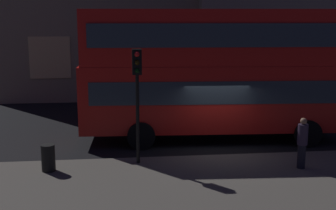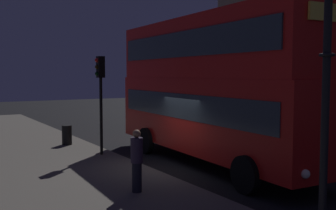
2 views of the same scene
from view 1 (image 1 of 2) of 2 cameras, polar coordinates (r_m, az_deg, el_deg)
name	(u,v)px [view 1 (image 1 of 2)]	position (r m, az deg, el deg)	size (l,w,h in m)	color
ground_plane	(218,152)	(17.67, 6.31, -5.87)	(80.00, 80.00, 0.00)	black
sidewalk_slab	(250,193)	(13.77, 10.24, -10.84)	(44.00, 7.13, 0.12)	#5B564F
double_decker_bus	(213,68)	(18.70, 5.67, 4.60)	(10.97, 3.18, 5.39)	red
traffic_light_near_kerb	(137,82)	(15.31, -3.88, 2.86)	(0.32, 0.36, 3.95)	black
pedestrian	(302,142)	(15.84, 16.47, -4.50)	(0.34, 0.34, 1.73)	black
litter_bin	(48,158)	(15.55, -14.77, -6.42)	(0.45, 0.45, 0.89)	black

